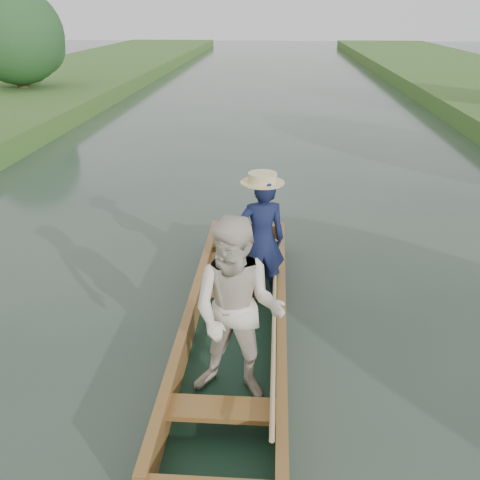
{
  "coord_description": "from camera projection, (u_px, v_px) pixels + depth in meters",
  "views": [
    {
      "loc": [
        0.4,
        -5.25,
        3.51
      ],
      "look_at": [
        0.0,
        0.6,
        0.95
      ],
      "focal_mm": 40.0,
      "sensor_mm": 36.0,
      "label": 1
    }
  ],
  "objects": [
    {
      "name": "trees_far",
      "position": [
        283.0,
        54.0,
        13.44
      ],
      "size": [
        22.92,
        15.63,
        4.39
      ],
      "color": "#47331E",
      "rests_on": "ground"
    },
    {
      "name": "punt",
      "position": [
        241.0,
        299.0,
        5.71
      ],
      "size": [
        1.15,
        5.0,
        1.89
      ],
      "color": "black",
      "rests_on": "ground"
    },
    {
      "name": "ground",
      "position": [
        236.0,
        335.0,
        6.22
      ],
      "size": [
        120.0,
        120.0,
        0.0
      ],
      "primitive_type": "plane",
      "color": "#283D30",
      "rests_on": "ground"
    }
  ]
}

